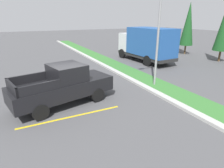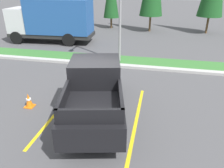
% 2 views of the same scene
% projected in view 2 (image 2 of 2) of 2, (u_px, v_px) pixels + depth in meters
% --- Properties ---
extents(ground_plane, '(120.00, 120.00, 0.00)m').
position_uv_depth(ground_plane, '(93.00, 110.00, 8.63)').
color(ground_plane, '#4C4C4F').
extents(parking_line_near, '(0.12, 4.80, 0.01)m').
position_uv_depth(parking_line_near, '(59.00, 110.00, 8.64)').
color(parking_line_near, yellow).
rests_on(parking_line_near, ground).
extents(parking_line_far, '(0.12, 4.80, 0.01)m').
position_uv_depth(parking_line_far, '(136.00, 119.00, 8.04)').
color(parking_line_far, yellow).
rests_on(parking_line_far, ground).
extents(curb_strip, '(56.00, 0.40, 0.15)m').
position_uv_depth(curb_strip, '(117.00, 65.00, 13.01)').
color(curb_strip, '#B2B2AD').
rests_on(curb_strip, ground).
extents(grass_median, '(56.00, 1.80, 0.06)m').
position_uv_depth(grass_median, '(121.00, 60.00, 14.00)').
color(grass_median, '#387533').
rests_on(grass_median, ground).
extents(pickup_truck_main, '(3.04, 5.52, 2.10)m').
position_uv_depth(pickup_truck_main, '(95.00, 90.00, 7.94)').
color(pickup_truck_main, black).
rests_on(pickup_truck_main, ground).
extents(cargo_truck_distant, '(6.93, 2.84, 3.40)m').
position_uv_depth(cargo_truck_distant, '(52.00, 19.00, 17.63)').
color(cargo_truck_distant, black).
rests_on(cargo_truck_distant, ground).
extents(traffic_cone, '(0.36, 0.36, 0.60)m').
position_uv_depth(traffic_cone, '(29.00, 100.00, 8.74)').
color(traffic_cone, orange).
rests_on(traffic_cone, ground).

